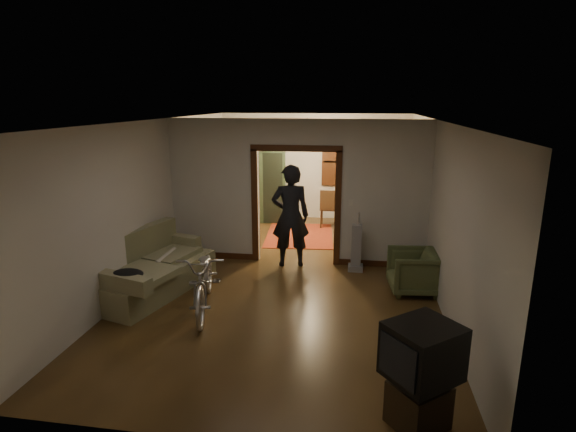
% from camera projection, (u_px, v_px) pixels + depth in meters
% --- Properties ---
extents(floor, '(5.00, 8.50, 0.01)m').
position_uv_depth(floor, '(290.00, 275.00, 8.30)').
color(floor, '#3A2712').
rests_on(floor, ground).
extents(ceiling, '(5.00, 8.50, 0.01)m').
position_uv_depth(ceiling, '(291.00, 120.00, 7.60)').
color(ceiling, white).
rests_on(ceiling, floor).
extents(wall_back, '(5.00, 0.02, 2.80)m').
position_uv_depth(wall_back, '(314.00, 167.00, 12.02)').
color(wall_back, beige).
rests_on(wall_back, floor).
extents(wall_left, '(0.02, 8.50, 2.80)m').
position_uv_depth(wall_left, '(157.00, 196.00, 8.32)').
color(wall_left, beige).
rests_on(wall_left, floor).
extents(wall_right, '(0.02, 8.50, 2.80)m').
position_uv_depth(wall_right, '(437.00, 206.00, 7.58)').
color(wall_right, beige).
rests_on(wall_right, floor).
extents(partition_wall, '(5.00, 0.14, 2.80)m').
position_uv_depth(partition_wall, '(296.00, 193.00, 8.67)').
color(partition_wall, beige).
rests_on(partition_wall, floor).
extents(door_casing, '(1.74, 0.20, 2.32)m').
position_uv_depth(door_casing, '(296.00, 208.00, 8.74)').
color(door_casing, '#3A1D0D').
rests_on(door_casing, floor).
extents(far_window, '(0.98, 0.06, 1.28)m').
position_uv_depth(far_window, '(340.00, 162.00, 11.84)').
color(far_window, black).
rests_on(far_window, wall_back).
extents(chandelier, '(0.24, 0.24, 0.24)m').
position_uv_depth(chandelier, '(307.00, 136.00, 10.10)').
color(chandelier, '#FFE0A5').
rests_on(chandelier, ceiling).
extents(light_switch, '(0.08, 0.01, 0.12)m').
position_uv_depth(light_switch, '(351.00, 203.00, 8.48)').
color(light_switch, silver).
rests_on(light_switch, partition_wall).
extents(sofa, '(1.55, 2.40, 1.02)m').
position_uv_depth(sofa, '(153.00, 263.00, 7.45)').
color(sofa, olive).
rests_on(sofa, floor).
extents(rolled_paper, '(0.09, 0.74, 0.09)m').
position_uv_depth(rolled_paper, '(166.00, 256.00, 7.71)').
color(rolled_paper, beige).
rests_on(rolled_paper, sofa).
extents(jacket, '(0.47, 0.35, 0.14)m').
position_uv_depth(jacket, '(128.00, 274.00, 6.52)').
color(jacket, black).
rests_on(jacket, sofa).
extents(bicycle, '(1.09, 1.99, 0.99)m').
position_uv_depth(bicycle, '(205.00, 279.00, 6.82)').
color(bicycle, silver).
rests_on(bicycle, floor).
extents(armchair, '(0.86, 0.84, 0.72)m').
position_uv_depth(armchair, '(413.00, 271.00, 7.49)').
color(armchair, '#4F5A32').
rests_on(armchair, floor).
extents(tv_stand, '(0.67, 0.66, 0.45)m').
position_uv_depth(tv_stand, '(418.00, 405.00, 4.41)').
color(tv_stand, black).
rests_on(tv_stand, floor).
extents(crt_tv, '(0.85, 0.84, 0.54)m').
position_uv_depth(crt_tv, '(423.00, 351.00, 4.26)').
color(crt_tv, black).
rests_on(crt_tv, tv_stand).
extents(vacuum, '(0.33, 0.30, 0.91)m').
position_uv_depth(vacuum, '(356.00, 248.00, 8.39)').
color(vacuum, gray).
rests_on(vacuum, floor).
extents(person, '(0.81, 0.61, 1.98)m').
position_uv_depth(person, '(290.00, 216.00, 8.55)').
color(person, black).
rests_on(person, floor).
extents(oriental_rug, '(1.72, 2.16, 0.02)m').
position_uv_depth(oriental_rug, '(299.00, 235.00, 10.70)').
color(oriental_rug, maroon).
rests_on(oriental_rug, floor).
extents(locker, '(1.01, 0.67, 1.87)m').
position_uv_depth(locker, '(268.00, 187.00, 11.77)').
color(locker, '#253520').
rests_on(locker, floor).
extents(globe, '(0.26, 0.26, 0.26)m').
position_uv_depth(globe, '(267.00, 148.00, 11.52)').
color(globe, '#1E5972').
rests_on(globe, locker).
extents(desk, '(0.97, 0.58, 0.69)m').
position_uv_depth(desk, '(354.00, 210.00, 11.69)').
color(desk, black).
rests_on(desk, floor).
extents(desk_chair, '(0.48, 0.48, 0.98)m').
position_uv_depth(desk_chair, '(329.00, 208.00, 11.32)').
color(desk_chair, black).
rests_on(desk_chair, floor).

